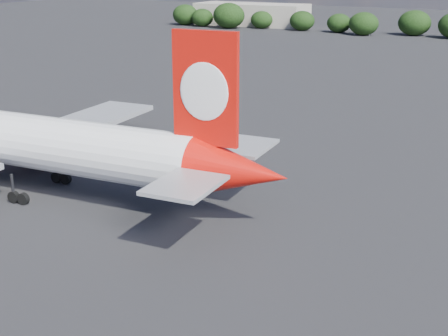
% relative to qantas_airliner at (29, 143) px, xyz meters
% --- Properties ---
extents(ground, '(500.00, 500.00, 0.00)m').
position_rel_qantas_airliner_xyz_m(ground, '(9.12, 42.63, -5.32)').
color(ground, black).
rests_on(ground, ground).
extents(qantas_airliner, '(53.49, 50.83, 17.47)m').
position_rel_qantas_airliner_xyz_m(qantas_airliner, '(0.00, 0.00, 0.00)').
color(qantas_airliner, white).
rests_on(qantas_airliner, ground).
extents(terminal_building, '(42.00, 16.00, 8.00)m').
position_rel_qantas_airliner_xyz_m(terminal_building, '(-55.88, 174.63, -1.32)').
color(terminal_building, '#9F9589').
rests_on(terminal_building, ground).
extents(highway_sign, '(6.00, 0.30, 4.50)m').
position_rel_qantas_airliner_xyz_m(highway_sign, '(-8.88, 158.63, -2.19)').
color(highway_sign, '#156B1D').
rests_on(highway_sign, ground).
extents(horizon_treeline, '(200.31, 15.92, 9.03)m').
position_rel_qantas_airliner_xyz_m(horizon_treeline, '(15.52, 163.02, -1.53)').
color(horizon_treeline, black).
rests_on(horizon_treeline, ground).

